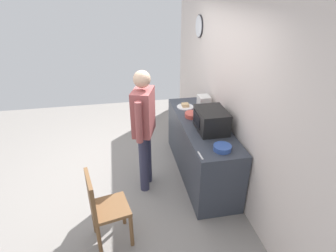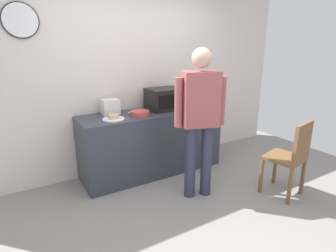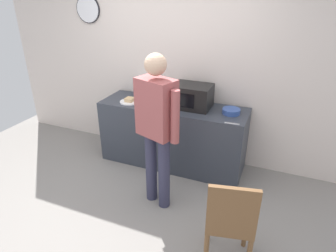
{
  "view_description": "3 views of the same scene",
  "coord_description": "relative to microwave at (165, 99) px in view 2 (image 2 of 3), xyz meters",
  "views": [
    {
      "loc": [
        3.62,
        0.06,
        2.69
      ],
      "look_at": [
        0.11,
        0.72,
        0.84
      ],
      "focal_mm": 29.62,
      "sensor_mm": 36.0,
      "label": 1
    },
    {
      "loc": [
        -1.54,
        -2.04,
        1.79
      ],
      "look_at": [
        0.11,
        0.7,
        0.82
      ],
      "focal_mm": 29.48,
      "sensor_mm": 36.0,
      "label": 2
    },
    {
      "loc": [
        1.48,
        -2.15,
        2.29
      ],
      "look_at": [
        0.28,
        0.77,
        0.8
      ],
      "focal_mm": 31.13,
      "sensor_mm": 36.0,
      "label": 3
    }
  ],
  "objects": [
    {
      "name": "spoon_utensil",
      "position": [
        -0.49,
        0.11,
        -0.15
      ],
      "size": [
        0.13,
        0.14,
        0.01
      ],
      "primitive_type": "cube",
      "rotation": [
        0.0,
        0.0,
        0.83
      ],
      "color": "silver",
      "rests_on": "kitchen_counter"
    },
    {
      "name": "person_standing",
      "position": [
        -0.09,
        -0.91,
        -0.01
      ],
      "size": [
        0.56,
        0.36,
        1.75
      ],
      "color": "#30314A",
      "rests_on": "ground_plane"
    },
    {
      "name": "kitchen_counter",
      "position": [
        -0.25,
        -0.05,
        -0.59
      ],
      "size": [
        1.99,
        0.62,
        0.88
      ],
      "primitive_type": "cube",
      "color": "#333842",
      "rests_on": "ground_plane"
    },
    {
      "name": "ground_plane",
      "position": [
        -0.41,
        -1.27,
        -1.03
      ],
      "size": [
        6.0,
        6.0,
        0.0
      ],
      "primitive_type": "plane",
      "color": "gray"
    },
    {
      "name": "wooden_chair",
      "position": [
        0.84,
        -1.49,
        -0.51
      ],
      "size": [
        0.47,
        0.47,
        0.94
      ],
      "color": "brown",
      "rests_on": "ground_plane"
    },
    {
      "name": "cereal_bowl",
      "position": [
        -0.46,
        -0.13,
        -0.12
      ],
      "size": [
        0.24,
        0.24,
        0.06
      ],
      "primitive_type": "cylinder",
      "color": "#C64C42",
      "rests_on": "kitchen_counter"
    },
    {
      "name": "salad_bowl",
      "position": [
        0.53,
        -0.03,
        -0.12
      ],
      "size": [
        0.22,
        0.22,
        0.06
      ],
      "primitive_type": "cylinder",
      "color": "#33519E",
      "rests_on": "kitchen_counter"
    },
    {
      "name": "fork_utensil",
      "position": [
        0.6,
        -0.33,
        -0.15
      ],
      "size": [
        0.17,
        0.03,
        0.01
      ],
      "primitive_type": "cube",
      "rotation": [
        0.0,
        0.0,
        0.05
      ],
      "color": "silver",
      "rests_on": "kitchen_counter"
    },
    {
      "name": "toaster",
      "position": [
        -0.77,
        0.13,
        -0.05
      ],
      "size": [
        0.22,
        0.18,
        0.2
      ],
      "primitive_type": "cube",
      "color": "silver",
      "rests_on": "kitchen_counter"
    },
    {
      "name": "back_wall",
      "position": [
        -0.41,
        0.33,
        0.27
      ],
      "size": [
        5.4,
        0.13,
        2.6
      ],
      "color": "silver",
      "rests_on": "ground_plane"
    },
    {
      "name": "sandwich_plate",
      "position": [
        -0.84,
        -0.16,
        -0.13
      ],
      "size": [
        0.27,
        0.27,
        0.07
      ],
      "color": "white",
      "rests_on": "kitchen_counter"
    },
    {
      "name": "microwave",
      "position": [
        0.0,
        0.0,
        0.0
      ],
      "size": [
        0.5,
        0.39,
        0.3
      ],
      "color": "black",
      "rests_on": "kitchen_counter"
    }
  ]
}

